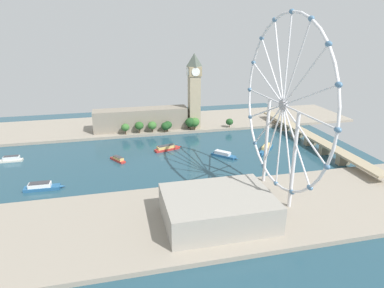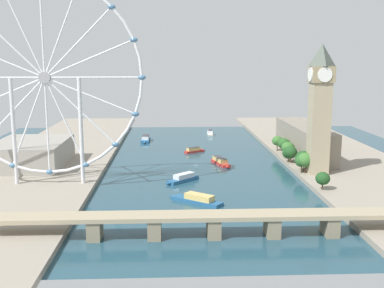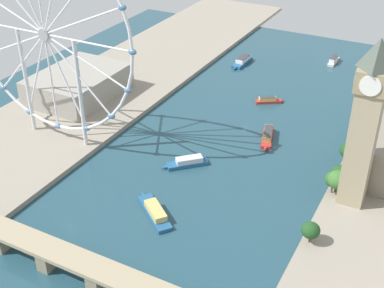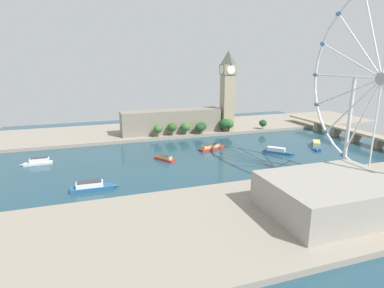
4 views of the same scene
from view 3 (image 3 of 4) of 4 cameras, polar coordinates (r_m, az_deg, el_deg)
name	(u,v)px [view 3 (image 3 of 4)]	position (r m, az deg, el deg)	size (l,w,h in m)	color
ground_plane	(245,127)	(339.18, 5.82, 1.85)	(393.60, 393.60, 0.00)	#234756
riverbank_right	(104,91)	(388.76, -9.59, 5.77)	(90.00, 520.00, 3.00)	gray
clock_tower	(365,123)	(255.77, 18.51, 2.25)	(15.50, 15.50, 86.25)	tan
tree_row_embankment	(348,158)	(296.65, 16.74, -1.49)	(13.84, 130.88, 14.27)	#513823
ferris_wheel	(45,36)	(305.22, -15.88, 11.37)	(121.28, 3.20, 125.35)	silver
riverside_hall	(78,84)	(377.87, -12.37, 6.45)	(49.35, 66.54, 17.80)	gray
river_bridge	(98,272)	(224.47, -10.25, -13.71)	(205.60, 12.48, 10.88)	tan
tour_boat_0	(268,136)	(326.27, 8.30, 0.88)	(13.04, 29.63, 5.50)	#B22D28
tour_boat_1	(155,211)	(261.54, -4.12, -7.39)	(31.09, 25.70, 5.13)	#235684
tour_boat_2	(242,61)	(436.44, 5.55, 9.04)	(8.19, 30.68, 5.91)	#235684
tour_boat_3	(269,100)	(372.46, 8.41, 4.79)	(19.80, 14.36, 4.70)	#B22D28
tour_boat_4	(334,60)	(452.51, 15.31, 8.88)	(5.08, 24.46, 5.58)	beige
tour_boat_5	(187,162)	(297.32, -0.52, -2.02)	(23.13, 22.39, 5.26)	#235684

